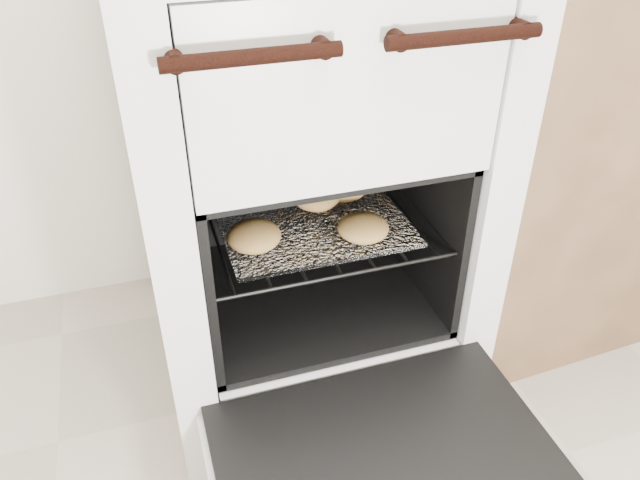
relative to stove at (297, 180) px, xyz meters
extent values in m
cube|color=silver|center=(0.00, 0.01, 0.01)|extent=(0.62, 0.67, 0.96)
cylinder|color=black|center=(-0.15, -0.34, 0.36)|extent=(0.23, 0.02, 0.02)
cylinder|color=black|center=(0.15, -0.34, 0.36)|extent=(0.23, 0.02, 0.02)
cube|color=black|center=(0.00, -0.53, -0.25)|extent=(0.54, 0.42, 0.02)
cube|color=silver|center=(0.00, -0.53, -0.27)|extent=(0.56, 0.44, 0.02)
cylinder|color=black|center=(-0.22, -0.07, -0.05)|extent=(0.01, 0.44, 0.01)
cylinder|color=black|center=(0.22, -0.07, -0.05)|extent=(0.01, 0.44, 0.01)
cylinder|color=black|center=(0.00, -0.28, -0.05)|extent=(0.45, 0.01, 0.01)
cylinder|color=black|center=(0.00, 0.14, -0.05)|extent=(0.45, 0.01, 0.01)
cylinder|color=black|center=(-0.19, -0.07, -0.05)|extent=(0.01, 0.42, 0.01)
cylinder|color=black|center=(-0.12, -0.07, -0.05)|extent=(0.01, 0.42, 0.01)
cylinder|color=black|center=(-0.06, -0.07, -0.05)|extent=(0.01, 0.42, 0.01)
cylinder|color=black|center=(0.00, -0.07, -0.05)|extent=(0.01, 0.42, 0.01)
cylinder|color=black|center=(0.06, -0.07, -0.05)|extent=(0.01, 0.42, 0.01)
cylinder|color=black|center=(0.12, -0.07, -0.05)|extent=(0.01, 0.42, 0.01)
cylinder|color=black|center=(0.19, -0.07, -0.05)|extent=(0.01, 0.42, 0.01)
cube|color=white|center=(0.00, -0.09, -0.04)|extent=(0.35, 0.31, 0.01)
ellipsoid|color=tan|center=(0.02, -0.06, -0.01)|extent=(0.13, 0.13, 0.05)
ellipsoid|color=tan|center=(0.09, -0.03, -0.02)|extent=(0.12, 0.12, 0.04)
ellipsoid|color=tan|center=(0.07, -0.19, -0.02)|extent=(0.10, 0.10, 0.04)
ellipsoid|color=tan|center=(-0.13, -0.16, -0.01)|extent=(0.13, 0.13, 0.05)
cube|color=brown|center=(0.77, 0.05, -0.04)|extent=(0.88, 0.61, 0.85)
camera|label=1|loc=(-0.30, -1.09, 0.60)|focal=35.00mm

